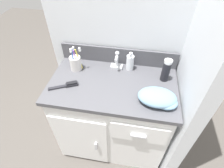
{
  "coord_description": "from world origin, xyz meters",
  "views": [
    {
      "loc": [
        0.15,
        -0.86,
        1.6
      ],
      "look_at": [
        0.0,
        -0.03,
        0.78
      ],
      "focal_mm": 28.0,
      "sensor_mm": 36.0,
      "label": 1
    }
  ],
  "objects": [
    {
      "name": "hand_towel",
      "position": [
        0.31,
        -0.12,
        0.8
      ],
      "size": [
        0.24,
        0.17,
        0.08
      ],
      "color": "#6B8EA8",
      "rests_on": "vanity"
    },
    {
      "name": "toothbrush_cup",
      "position": [
        -0.3,
        0.11,
        0.82
      ],
      "size": [
        0.09,
        0.09,
        0.19
      ],
      "color": "silver",
      "rests_on": "vanity"
    },
    {
      "name": "sink_faucet",
      "position": [
        0.0,
        0.18,
        0.81
      ],
      "size": [
        0.09,
        0.09,
        0.14
      ],
      "color": "silver",
      "rests_on": "vanity"
    },
    {
      "name": "shaving_cream_can",
      "position": [
        0.35,
        0.11,
        0.85
      ],
      "size": [
        0.06,
        0.06,
        0.17
      ],
      "color": "black",
      "rests_on": "vanity"
    },
    {
      "name": "soap_dispenser",
      "position": [
        0.1,
        0.18,
        0.83
      ],
      "size": [
        0.06,
        0.06,
        0.15
      ],
      "color": "white",
      "rests_on": "vanity"
    },
    {
      "name": "vanity",
      "position": [
        -0.0,
        -0.0,
        0.4
      ],
      "size": [
        0.89,
        0.53,
        0.76
      ],
      "color": "white",
      "rests_on": "ground_plane"
    },
    {
      "name": "ground_plane",
      "position": [
        0.0,
        0.0,
        0.0
      ],
      "size": [
        6.0,
        6.0,
        0.0
      ],
      "primitive_type": "plane",
      "color": "#4C4742"
    },
    {
      "name": "backsplash",
      "position": [
        0.0,
        0.25,
        0.83
      ],
      "size": [
        0.89,
        0.02,
        0.13
      ],
      "color": "#4C4C51",
      "rests_on": "vanity"
    },
    {
      "name": "wall_right",
      "position": [
        0.5,
        0.0,
        1.1
      ],
      "size": [
        0.08,
        0.59,
        2.2
      ],
      "primitive_type": "cube",
      "color": "silver",
      "rests_on": "ground_plane"
    },
    {
      "name": "hairbrush",
      "position": [
        -0.3,
        -0.08,
        0.77
      ],
      "size": [
        0.19,
        0.11,
        0.03
      ],
      "rotation": [
        0.0,
        0.0,
        0.45
      ],
      "color": "#232328",
      "rests_on": "vanity"
    },
    {
      "name": "wall_back",
      "position": [
        0.0,
        0.3,
        1.1
      ],
      "size": [
        1.07,
        0.08,
        2.2
      ],
      "primitive_type": "cube",
      "color": "silver",
      "rests_on": "ground_plane"
    }
  ]
}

